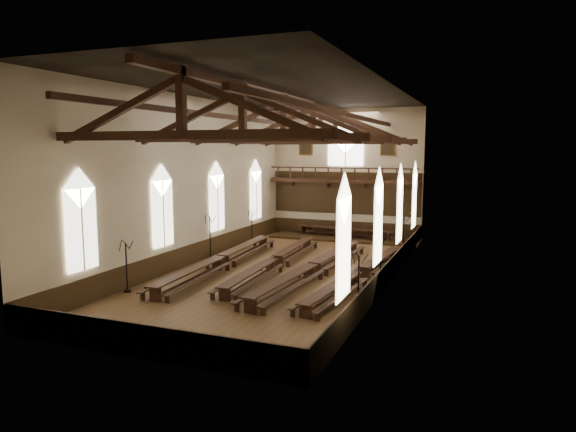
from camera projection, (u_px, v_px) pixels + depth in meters
name	position (u px, v px, depth m)	size (l,w,h in m)	color
ground	(284.00, 272.00, 28.99)	(26.00, 26.00, 0.00)	brown
room_walls	(284.00, 157.00, 28.15)	(26.00, 26.00, 26.00)	beige
wainscot_band	(284.00, 261.00, 28.91)	(12.00, 26.00, 1.20)	#34220F
side_windows	(284.00, 206.00, 28.50)	(11.85, 19.80, 4.50)	white
end_window	(346.00, 145.00, 39.95)	(2.80, 0.12, 3.80)	white
minstrels_gallery	(344.00, 187.00, 40.16)	(11.80, 1.24, 3.70)	#351D10
portraits	(346.00, 146.00, 39.96)	(7.75, 0.09, 1.45)	brown
roof_trusses	(284.00, 125.00, 27.92)	(11.70, 25.70, 2.80)	#351D10
refectory_row_a	(221.00, 259.00, 29.78)	(1.98, 14.58, 0.76)	#351D10
refectory_row_b	(274.00, 260.00, 29.63)	(1.80, 14.12, 0.71)	#351D10
refectory_row_c	(313.00, 267.00, 27.79)	(1.98, 14.62, 0.77)	#351D10
refectory_row_d	(360.00, 273.00, 26.70)	(2.03, 13.87, 0.68)	#351D10
dais	(344.00, 238.00, 39.34)	(11.40, 2.85, 0.19)	#34220F
high_table	(345.00, 229.00, 39.25)	(7.64, 1.69, 0.71)	#351D10
high_chairs	(347.00, 229.00, 39.94)	(6.74, 0.44, 0.93)	#351D10
candelabrum_left_near	(127.00, 276.00, 24.82)	(0.73, 0.78, 2.56)	black
candelabrum_left_mid	(210.00, 246.00, 32.18)	(0.77, 0.88, 2.87)	black
candelabrum_left_far	(252.00, 233.00, 37.80)	(0.68, 0.76, 2.46)	black
candelabrum_right_near	(358.00, 292.00, 22.09)	(0.73, 0.75, 2.51)	black
candelabrum_right_mid	(380.00, 268.00, 26.50)	(0.80, 0.74, 2.65)	black
candelabrum_right_far	(403.00, 243.00, 33.43)	(0.73, 0.83, 2.70)	black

